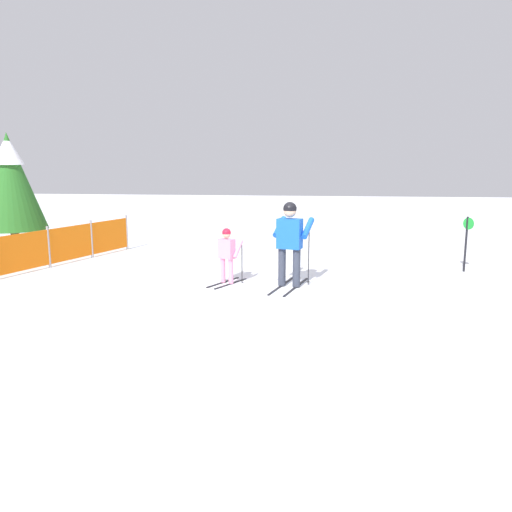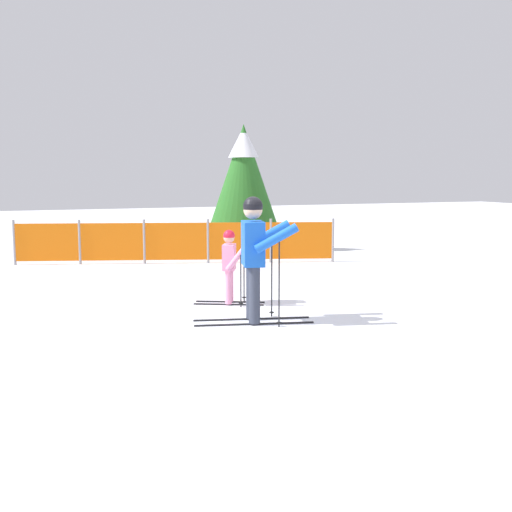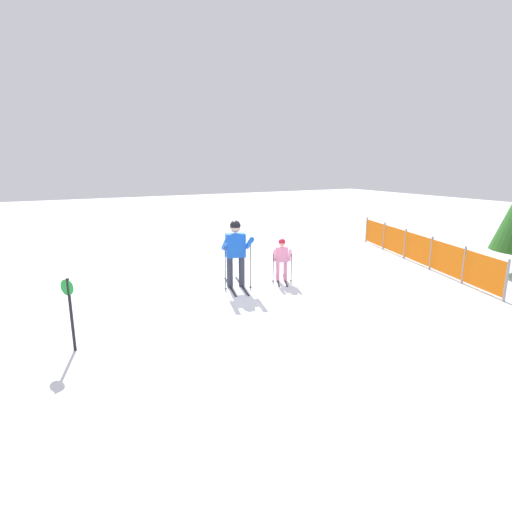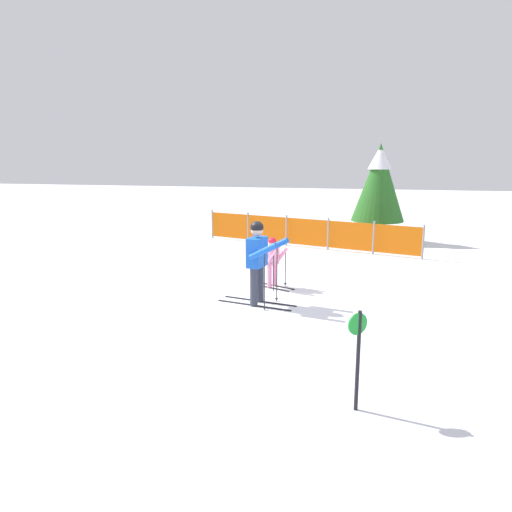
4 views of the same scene
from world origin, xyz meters
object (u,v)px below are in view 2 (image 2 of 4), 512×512
(skier_child, at_px, (230,261))
(safety_fence, at_px, (176,241))
(conifer_far, at_px, (244,173))
(skier_adult, at_px, (255,247))

(skier_child, distance_m, safety_fence, 4.88)
(conifer_far, bearing_deg, skier_adult, -109.54)
(skier_adult, bearing_deg, safety_fence, 99.78)
(safety_fence, xyz_separation_m, conifer_far, (2.31, 1.68, 1.57))
(safety_fence, distance_m, conifer_far, 3.26)
(skier_adult, relative_size, safety_fence, 0.25)
(skier_adult, height_order, conifer_far, conifer_far)
(skier_adult, distance_m, safety_fence, 6.24)
(skier_adult, bearing_deg, conifer_far, 84.75)
(skier_child, distance_m, conifer_far, 7.22)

